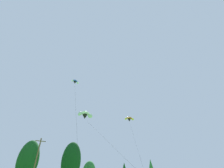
# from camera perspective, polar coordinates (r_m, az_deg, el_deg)

# --- Properties ---
(treeline_tree_c) EXTENTS (5.24, 5.24, 12.75)m
(treeline_tree_c) POSITION_cam_1_polar(r_m,az_deg,el_deg) (50.08, -28.21, -23.29)
(treeline_tree_c) COLOR #472D19
(treeline_tree_c) RESTS_ON ground_plane
(treeline_tree_d) EXTENTS (5.41, 5.41, 13.36)m
(treeline_tree_d) POSITION_cam_1_polar(r_m,az_deg,el_deg) (51.04, -14.64, -25.54)
(treeline_tree_d) COLOR #472D19
(treeline_tree_d) RESTS_ON ground_plane
(utility_pole) EXTENTS (2.20, 0.26, 11.09)m
(utility_pole) POSITION_cam_1_polar(r_m,az_deg,el_deg) (39.34, -26.18, -24.82)
(utility_pole) COLOR brown
(utility_pole) RESTS_ON ground_plane
(parafoil_kite_high_blue_white) EXTENTS (2.12, 14.23, 22.28)m
(parafoil_kite_high_blue_white) POSITION_cam_1_polar(r_m,az_deg,el_deg) (38.31, -13.27, 0.75)
(parafoil_kite_high_blue_white) COLOR blue
(parafoil_kite_mid_white) EXTENTS (3.95, 16.04, 12.87)m
(parafoil_kite_mid_white) POSITION_cam_1_polar(r_m,az_deg,el_deg) (31.31, -9.74, -10.98)
(parafoil_kite_mid_white) COLOR white
(parafoil_kite_far_orange) EXTENTS (8.16, 13.91, 14.46)m
(parafoil_kite_far_orange) POSITION_cam_1_polar(r_m,az_deg,el_deg) (38.43, 6.30, -12.54)
(parafoil_kite_far_orange) COLOR orange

